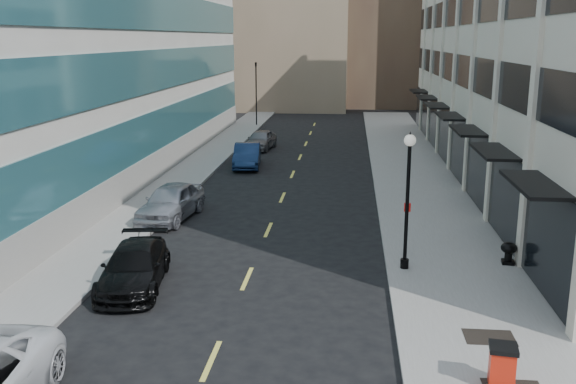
% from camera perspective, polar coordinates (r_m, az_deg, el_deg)
% --- Properties ---
extents(sidewalk_right, '(5.00, 80.00, 0.15)m').
position_cam_1_polar(sidewalk_right, '(34.54, 11.97, -0.65)').
color(sidewalk_right, gray).
rests_on(sidewalk_right, ground).
extents(sidewalk_left, '(3.00, 80.00, 0.15)m').
position_cam_1_polar(sidewalk_left, '(35.76, -10.91, -0.12)').
color(sidewalk_left, gray).
rests_on(sidewalk_left, ground).
extents(building_left, '(16.14, 46.00, 20.00)m').
position_cam_1_polar(building_left, '(44.79, -20.96, 14.77)').
color(building_left, beige).
rests_on(building_left, ground).
extents(skyline_tan_far, '(12.00, 14.00, 22.00)m').
position_cam_1_polar(skyline_tan_far, '(93.00, -5.49, 15.13)').
color(skyline_tan_far, '#937A60').
rests_on(skyline_tan_far, ground).
extents(skyline_stone, '(10.00, 14.00, 20.00)m').
position_cam_1_polar(skyline_stone, '(80.61, 16.42, 14.19)').
color(skyline_stone, beige).
rests_on(skyline_stone, ground).
extents(grate_far, '(1.40, 1.00, 0.01)m').
position_cam_1_polar(grate_far, '(19.40, 17.46, -12.21)').
color(grate_far, black).
rests_on(grate_far, sidewalk_right).
extents(road_centerline, '(0.15, 68.20, 0.01)m').
position_cam_1_polar(road_centerline, '(31.63, -1.07, -1.79)').
color(road_centerline, '#D8CC4C').
rests_on(road_centerline, ground).
extents(traffic_signal, '(0.66, 0.66, 6.98)m').
position_cam_1_polar(traffic_signal, '(62.01, -2.87, 11.09)').
color(traffic_signal, black).
rests_on(traffic_signal, ground).
extents(car_black_pickup, '(2.67, 5.17, 1.43)m').
position_cam_1_polar(car_black_pickup, '(22.77, -13.52, -6.51)').
color(car_black_pickup, black).
rests_on(car_black_pickup, ground).
extents(car_silver_sedan, '(2.58, 5.17, 1.69)m').
position_cam_1_polar(car_silver_sedan, '(30.75, -10.36, -0.85)').
color(car_silver_sedan, '#9A9BA2').
rests_on(car_silver_sedan, ground).
extents(car_blue_sedan, '(2.13, 4.87, 1.56)m').
position_cam_1_polar(car_blue_sedan, '(42.53, -3.66, 3.24)').
color(car_blue_sedan, '#132649').
rests_on(car_blue_sedan, ground).
extents(car_grey_sedan, '(2.29, 4.58, 1.50)m').
position_cam_1_polar(car_grey_sedan, '(49.36, -2.43, 4.67)').
color(car_grey_sedan, slate).
rests_on(car_grey_sedan, ground).
extents(trash_bin, '(0.75, 0.79, 1.08)m').
position_cam_1_polar(trash_bin, '(16.77, 18.50, -14.35)').
color(trash_bin, red).
rests_on(trash_bin, sidewalk_right).
extents(lamppost, '(0.42, 0.42, 5.06)m').
position_cam_1_polar(lamppost, '(23.24, 10.60, 0.24)').
color(lamppost, black).
rests_on(lamppost, sidewalk_right).
extents(sign_post, '(0.26, 0.07, 2.17)m').
position_cam_1_polar(sign_post, '(25.28, 10.52, -2.31)').
color(sign_post, slate).
rests_on(sign_post, sidewalk_right).
extents(urn_planter, '(0.60, 0.60, 0.83)m').
position_cam_1_polar(urn_planter, '(25.34, 19.03, -4.96)').
color(urn_planter, black).
rests_on(urn_planter, sidewalk_right).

